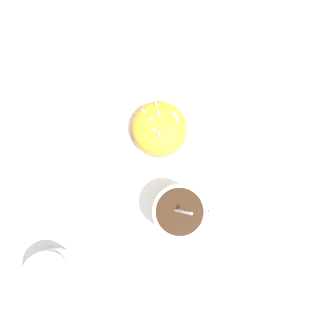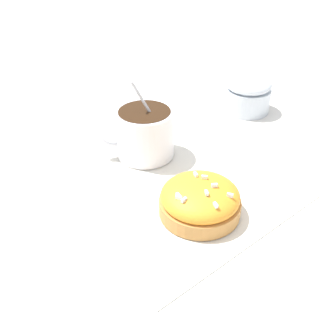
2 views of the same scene
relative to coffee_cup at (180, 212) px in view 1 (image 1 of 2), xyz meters
name	(u,v)px [view 1 (image 1 of 2)]	position (x,y,z in m)	size (l,w,h in m)	color
ground_plane	(172,171)	(0.07, -0.01, -0.04)	(3.00, 3.00, 0.00)	silver
paper_napkin	(172,170)	(0.07, -0.01, -0.04)	(0.33, 0.30, 0.00)	white
coffee_cup	(180,212)	(0.00, 0.00, 0.00)	(0.08, 0.11, 0.11)	white
frosted_pastry	(158,128)	(0.15, -0.01, -0.02)	(0.10, 0.10, 0.05)	#C18442
sugar_bowl	(49,275)	(-0.03, 0.23, -0.01)	(0.08, 0.08, 0.06)	silver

